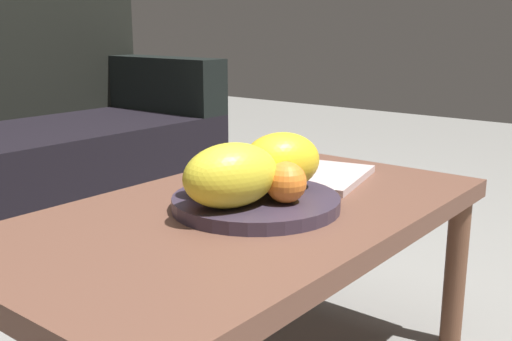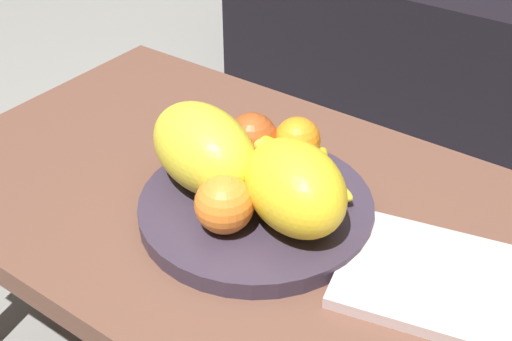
# 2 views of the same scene
# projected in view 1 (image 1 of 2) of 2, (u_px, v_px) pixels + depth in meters

# --- Properties ---
(coffee_table) EXTENTS (1.02, 0.59, 0.41)m
(coffee_table) POSITION_uv_depth(u_px,v_px,m) (245.00, 231.00, 1.17)
(coffee_table) COLOR brown
(coffee_table) RESTS_ON ground_plane
(fruit_bowl) EXTENTS (0.32, 0.32, 0.03)m
(fruit_bowl) POSITION_uv_depth(u_px,v_px,m) (256.00, 202.00, 1.15)
(fruit_bowl) COLOR #372C3C
(fruit_bowl) RESTS_ON coffee_table
(melon_large_front) EXTENTS (0.19, 0.17, 0.11)m
(melon_large_front) POSITION_uv_depth(u_px,v_px,m) (281.00, 161.00, 1.18)
(melon_large_front) COLOR yellow
(melon_large_front) RESTS_ON fruit_bowl
(melon_smaller_beside) EXTENTS (0.21, 0.17, 0.12)m
(melon_smaller_beside) POSITION_uv_depth(u_px,v_px,m) (231.00, 175.00, 1.07)
(melon_smaller_beside) COLOR yellow
(melon_smaller_beside) RESTS_ON fruit_bowl
(orange_front) EXTENTS (0.08, 0.08, 0.08)m
(orange_front) POSITION_uv_depth(u_px,v_px,m) (286.00, 182.00, 1.10)
(orange_front) COLOR orange
(orange_front) RESTS_ON fruit_bowl
(orange_left) EXTENTS (0.07, 0.07, 0.07)m
(orange_left) POSITION_uv_depth(u_px,v_px,m) (209.00, 170.00, 1.21)
(orange_left) COLOR orange
(orange_left) RESTS_ON fruit_bowl
(apple_left) EXTENTS (0.07, 0.07, 0.07)m
(apple_left) POSITION_uv_depth(u_px,v_px,m) (203.00, 177.00, 1.14)
(apple_left) COLOR #A7491D
(apple_left) RESTS_ON fruit_bowl
(banana_bunch) EXTENTS (0.18, 0.15, 0.06)m
(banana_bunch) POSITION_uv_depth(u_px,v_px,m) (242.00, 173.00, 1.20)
(banana_bunch) COLOR yellow
(banana_bunch) RESTS_ON fruit_bowl
(magazine) EXTENTS (0.28, 0.23, 0.02)m
(magazine) POSITION_uv_depth(u_px,v_px,m) (322.00, 176.00, 1.37)
(magazine) COLOR beige
(magazine) RESTS_ON coffee_table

